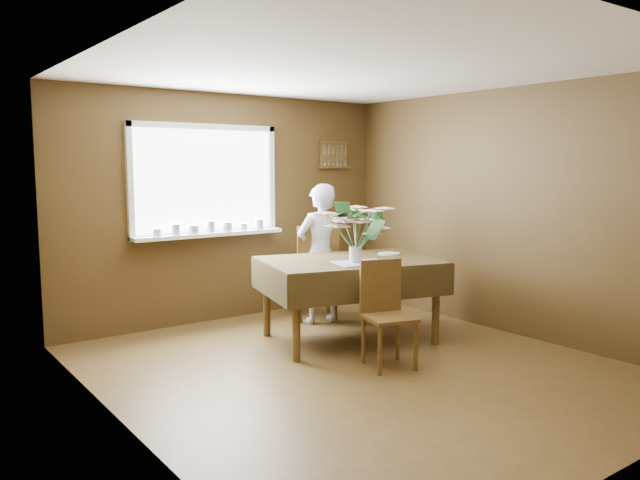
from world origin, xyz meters
TOP-DOWN VIEW (x-y plane):
  - floor at (0.00, 0.00)m, footprint 4.50×4.50m
  - ceiling at (0.00, 0.00)m, footprint 4.50×4.50m
  - wall_back at (0.00, 2.25)m, footprint 4.00×0.00m
  - wall_front at (0.00, -2.25)m, footprint 4.00×0.00m
  - wall_left at (-2.00, 0.00)m, footprint 0.00×4.50m
  - wall_right at (2.00, 0.00)m, footprint 0.00×4.50m
  - window_assembly at (-0.30, 2.19)m, footprint 1.72×0.20m
  - spoon_rack at (1.45, 2.22)m, footprint 0.44×0.05m
  - dining_table at (0.49, 0.73)m, footprint 1.90×1.52m
  - chair_far at (0.70, 1.57)m, footprint 0.61×0.61m
  - chair_near at (0.26, -0.05)m, footprint 0.48×0.48m
  - seated_woman at (0.68, 1.47)m, footprint 0.59×0.41m
  - flower_bouquet at (0.40, 0.53)m, footprint 0.61×0.61m
  - side_plate at (1.03, 0.76)m, footprint 0.24×0.24m
  - table_knife at (0.58, 0.43)m, footprint 0.10×0.21m

SIDE VIEW (x-z plane):
  - floor at x=0.00m, z-range 0.00..0.00m
  - chair_near at x=0.26m, z-range 0.04..0.95m
  - chair_far at x=0.70m, z-range 0.04..1.11m
  - dining_table at x=0.49m, z-range 0.30..1.12m
  - seated_woman at x=0.68m, z-range 0.00..1.52m
  - side_plate at x=1.03m, z-range 0.81..0.82m
  - table_knife at x=0.58m, z-range 0.82..0.82m
  - flower_bouquet at x=0.40m, z-range 0.89..1.41m
  - wall_back at x=0.00m, z-range -0.75..3.25m
  - wall_front at x=0.00m, z-range -0.75..3.25m
  - wall_left at x=-2.00m, z-range -1.00..3.50m
  - wall_right at x=2.00m, z-range -1.00..3.50m
  - window_assembly at x=-0.30m, z-range 0.73..1.95m
  - spoon_rack at x=1.45m, z-range 1.69..2.02m
  - ceiling at x=0.00m, z-range 2.50..2.50m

